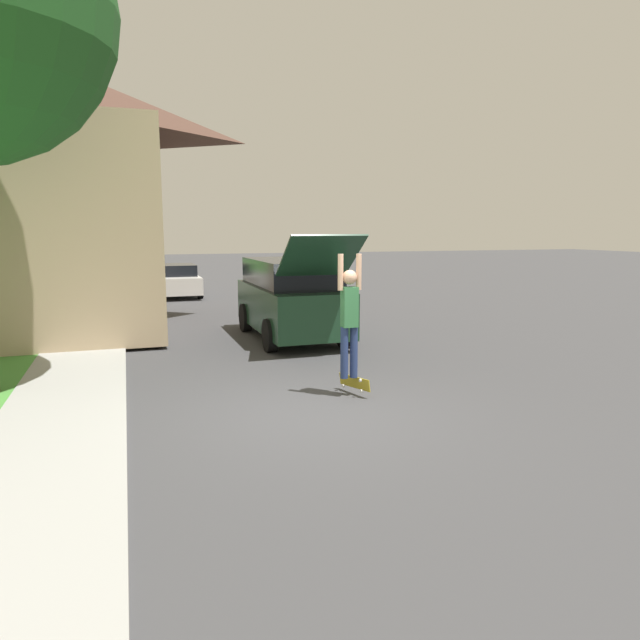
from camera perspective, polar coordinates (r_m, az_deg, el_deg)
ground_plane at (r=8.87m, az=-0.81°, el=-9.21°), size 120.00×120.00×0.00m
sidewalk at (r=14.31m, az=-22.46°, el=-2.66°), size 1.80×80.00×0.10m
suv_parked at (r=14.60m, az=-2.92°, el=2.29°), size 2.05×5.26×2.69m
car_down_street at (r=24.93m, az=-14.21°, el=3.87°), size 1.90×4.19×1.35m
skateboarder at (r=9.41m, az=2.96°, el=0.59°), size 0.41×0.24×2.07m
skateboard at (r=9.77m, az=3.42°, el=-6.23°), size 0.29×0.76×0.26m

